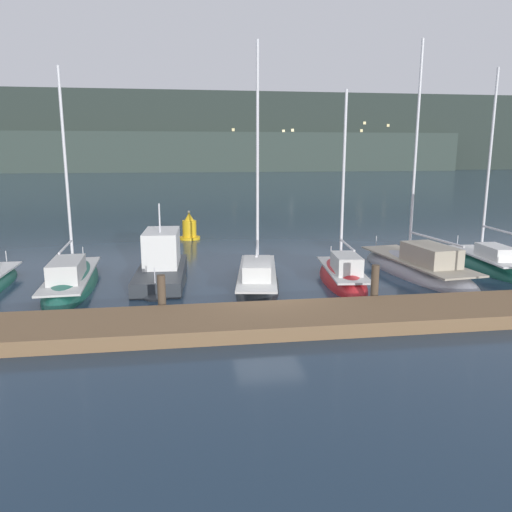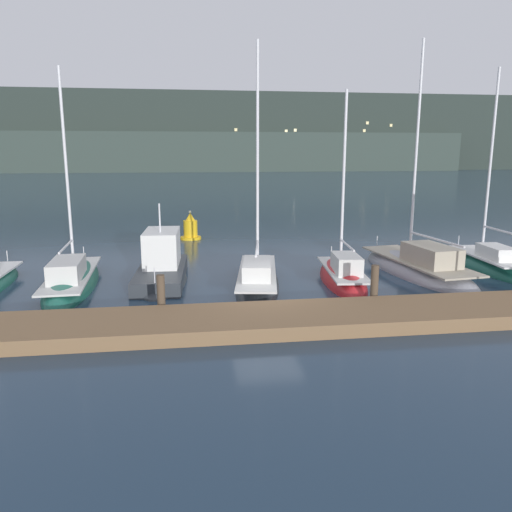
{
  "view_description": "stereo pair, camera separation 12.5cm",
  "coord_description": "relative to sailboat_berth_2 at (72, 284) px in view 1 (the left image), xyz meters",
  "views": [
    {
      "loc": [
        -3.03,
        -17.41,
        5.56
      ],
      "look_at": [
        0.0,
        3.07,
        1.2
      ],
      "focal_mm": 35.0,
      "sensor_mm": 36.0,
      "label": 1
    },
    {
      "loc": [
        -2.91,
        -17.43,
        5.56
      ],
      "look_at": [
        0.0,
        3.07,
        1.2
      ],
      "focal_mm": 35.0,
      "sensor_mm": 36.0,
      "label": 2
    }
  ],
  "objects": [
    {
      "name": "sailboat_berth_4",
      "position": [
        7.72,
        -1.11,
        0.03
      ],
      "size": [
        3.02,
        7.82,
        10.44
      ],
      "color": "#2D3338",
      "rests_on": "ground"
    },
    {
      "name": "hillside_backdrop",
      "position": [
        8.27,
        128.64,
        9.99
      ],
      "size": [
        240.0,
        23.0,
        21.96
      ],
      "color": "#28332D",
      "rests_on": "ground"
    },
    {
      "name": "ground_plane",
      "position": [
        7.73,
        -3.73,
        -0.12
      ],
      "size": [
        400.0,
        400.0,
        0.0
      ],
      "primitive_type": "plane",
      "color": "#1E3347"
    },
    {
      "name": "sailboat_berth_6",
      "position": [
        15.37,
        -0.05,
        0.02
      ],
      "size": [
        3.44,
        8.62,
        11.17
      ],
      "color": "gray",
      "rests_on": "ground"
    },
    {
      "name": "sailboat_berth_7",
      "position": [
        19.12,
        0.41,
        0.02
      ],
      "size": [
        2.03,
        6.26,
        9.94
      ],
      "color": "#195647",
      "rests_on": "ground"
    },
    {
      "name": "mooring_pile_2",
      "position": [
        11.55,
        -4.41,
        0.65
      ],
      "size": [
        0.28,
        0.28,
        1.53
      ],
      "primitive_type": "cylinder",
      "color": "#4C3D2D",
      "rests_on": "ground"
    },
    {
      "name": "sailboat_berth_5",
      "position": [
        11.46,
        -1.0,
        -0.0
      ],
      "size": [
        2.31,
        6.03,
        8.9
      ],
      "color": "red",
      "rests_on": "ground"
    },
    {
      "name": "dock",
      "position": [
        7.73,
        -6.06,
        0.11
      ],
      "size": [
        31.72,
        2.8,
        0.45
      ],
      "primitive_type": "cube",
      "color": "brown",
      "rests_on": "ground"
    },
    {
      "name": "channel_buoy",
      "position": [
        5.1,
        10.82,
        0.56
      ],
      "size": [
        1.32,
        1.32,
        1.84
      ],
      "color": "gold",
      "rests_on": "ground"
    },
    {
      "name": "sailboat_berth_2",
      "position": [
        0.0,
        0.0,
        0.0
      ],
      "size": [
        2.32,
        7.91,
        9.66
      ],
      "color": "#195647",
      "rests_on": "ground"
    },
    {
      "name": "mooring_pile_1",
      "position": [
        3.9,
        -4.41,
        0.6
      ],
      "size": [
        0.28,
        0.28,
        1.43
      ],
      "primitive_type": "cylinder",
      "color": "#4C3D2D",
      "rests_on": "ground"
    },
    {
      "name": "motorboat_berth_3",
      "position": [
        3.71,
        0.46,
        0.29
      ],
      "size": [
        2.46,
        6.27,
        3.87
      ],
      "color": "#2D3338",
      "rests_on": "ground"
    }
  ]
}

